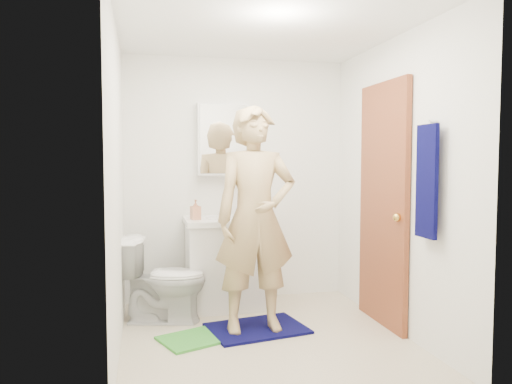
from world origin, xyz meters
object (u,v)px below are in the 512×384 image
(toilet, at_px, (164,279))
(man, at_px, (256,219))
(toothbrush_cup, at_px, (246,211))
(soap_dispenser, at_px, (196,210))
(vanity_cabinet, at_px, (227,265))
(towel, at_px, (427,181))
(medicine_cabinet, at_px, (223,139))

(toilet, bearing_deg, man, -108.62)
(toothbrush_cup, bearing_deg, toilet, -151.99)
(man, bearing_deg, toilet, 146.47)
(soap_dispenser, bearing_deg, vanity_cabinet, 9.58)
(soap_dispenser, bearing_deg, toilet, -140.23)
(towel, xyz_separation_m, toothbrush_cup, (-0.96, 1.62, -0.35))
(towel, xyz_separation_m, man, (-1.07, 0.74, -0.32))
(vanity_cabinet, xyz_separation_m, medicine_cabinet, (0.00, 0.22, 1.20))
(vanity_cabinet, height_order, towel, towel)
(medicine_cabinet, height_order, soap_dispenser, medicine_cabinet)
(vanity_cabinet, distance_m, towel, 2.08)
(toilet, relative_size, soap_dispenser, 4.00)
(medicine_cabinet, bearing_deg, soap_dispenser, -137.42)
(medicine_cabinet, relative_size, towel, 0.87)
(medicine_cabinet, xyz_separation_m, towel, (1.18, -1.71, -0.35))
(medicine_cabinet, height_order, toilet, medicine_cabinet)
(vanity_cabinet, distance_m, medicine_cabinet, 1.22)
(toothbrush_cup, distance_m, man, 0.88)
(medicine_cabinet, bearing_deg, toothbrush_cup, -23.56)
(vanity_cabinet, height_order, man, man)
(soap_dispenser, bearing_deg, toothbrush_cup, 19.45)
(soap_dispenser, relative_size, man, 0.10)
(toothbrush_cup, bearing_deg, medicine_cabinet, 156.44)
(vanity_cabinet, distance_m, soap_dispenser, 0.62)
(towel, distance_m, soap_dispenser, 2.08)
(vanity_cabinet, distance_m, toilet, 0.68)
(towel, height_order, toothbrush_cup, towel)
(toothbrush_cup, xyz_separation_m, man, (-0.10, -0.88, 0.03))
(medicine_cabinet, xyz_separation_m, toothbrush_cup, (0.22, -0.09, -0.70))
(toilet, distance_m, toothbrush_cup, 1.07)
(soap_dispenser, xyz_separation_m, man, (0.41, -0.69, -0.01))
(towel, bearing_deg, medicine_cabinet, 124.61)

